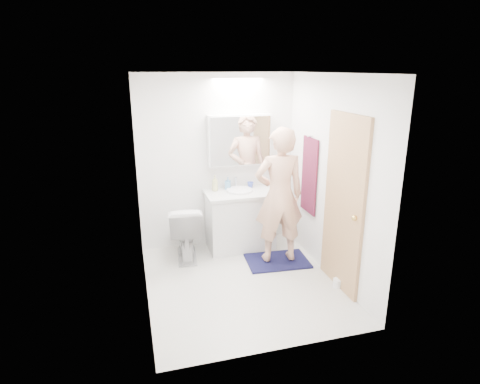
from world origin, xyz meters
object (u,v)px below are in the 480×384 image
object	(u,v)px
soap_bottle_b	(228,183)
toilet_paper_roll	(338,283)
soap_bottle_a	(215,183)
toothbrush_cup	(250,185)
person	(279,196)
vanity_cabinet	(240,221)
medicine_cabinet	(239,140)
toilet	(185,231)

from	to	relation	value
soap_bottle_b	toilet_paper_roll	world-z (taller)	soap_bottle_b
soap_bottle_a	toothbrush_cup	size ratio (longest dim) A/B	2.47
person	toilet_paper_roll	size ratio (longest dim) A/B	15.78
vanity_cabinet	soap_bottle_a	world-z (taller)	soap_bottle_a
vanity_cabinet	medicine_cabinet	distance (m)	1.13
medicine_cabinet	toilet	world-z (taller)	medicine_cabinet
medicine_cabinet	person	size ratio (longest dim) A/B	0.51
medicine_cabinet	person	world-z (taller)	medicine_cabinet
toothbrush_cup	person	bearing A→B (deg)	-78.51
toothbrush_cup	toilet_paper_roll	size ratio (longest dim) A/B	0.82
person	toilet_paper_roll	xyz separation A→B (m)	(0.45, -0.79, -0.87)
toothbrush_cup	toilet	bearing A→B (deg)	-164.40
vanity_cabinet	toilet_paper_roll	xyz separation A→B (m)	(0.80, -1.37, -0.34)
soap_bottle_a	toilet_paper_roll	bearing A→B (deg)	-53.69
person	soap_bottle_b	distance (m)	0.90
soap_bottle_b	toilet_paper_roll	distance (m)	2.00
soap_bottle_b	toothbrush_cup	bearing A→B (deg)	-3.54
toilet	toilet_paper_roll	distance (m)	2.05
medicine_cabinet	soap_bottle_b	world-z (taller)	medicine_cabinet
soap_bottle_b	toothbrush_cup	distance (m)	0.33
soap_bottle_b	soap_bottle_a	bearing A→B (deg)	-171.10
toilet_paper_roll	soap_bottle_b	bearing A→B (deg)	120.85
medicine_cabinet	soap_bottle_a	world-z (taller)	medicine_cabinet
vanity_cabinet	toilet	distance (m)	0.80
vanity_cabinet	medicine_cabinet	world-z (taller)	medicine_cabinet
toilet	person	distance (m)	1.34
soap_bottle_a	toothbrush_cup	bearing A→B (deg)	1.11
soap_bottle_a	soap_bottle_b	size ratio (longest dim) A/B	1.28
vanity_cabinet	toilet_paper_roll	world-z (taller)	vanity_cabinet
toilet	person	xyz separation A→B (m)	(1.14, -0.47, 0.54)
soap_bottle_b	toothbrush_cup	xyz separation A→B (m)	(0.32, -0.02, -0.05)
medicine_cabinet	toothbrush_cup	xyz separation A→B (m)	(0.15, -0.05, -0.64)
vanity_cabinet	soap_bottle_b	world-z (taller)	soap_bottle_b
toilet_paper_roll	person	bearing A→B (deg)	119.83
toilet	toilet_paper_roll	bearing A→B (deg)	147.71
medicine_cabinet	toilet_paper_roll	bearing A→B (deg)	-64.60
soap_bottle_a	toilet_paper_roll	size ratio (longest dim) A/B	2.03
person	soap_bottle_b	world-z (taller)	person
soap_bottle_a	toilet_paper_roll	world-z (taller)	soap_bottle_a
soap_bottle_a	person	bearing A→B (deg)	-47.75
toothbrush_cup	toilet_paper_roll	bearing A→B (deg)	-68.50
toilet	toilet_paper_roll	size ratio (longest dim) A/B	6.85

